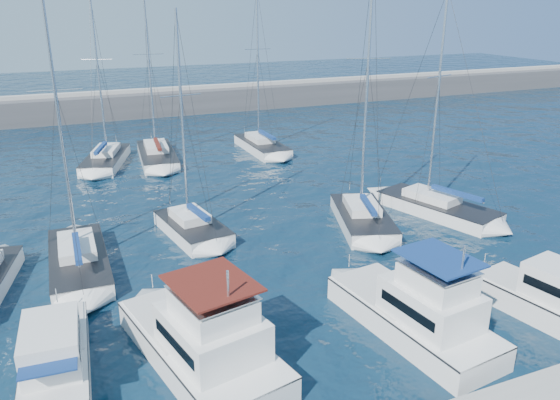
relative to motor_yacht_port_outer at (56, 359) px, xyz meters
name	(u,v)px	position (x,y,z in m)	size (l,w,h in m)	color
ground	(294,296)	(11.40, 2.30, -0.94)	(220.00, 220.00, 0.00)	black
breakwater	(136,107)	(11.40, 54.30, 0.11)	(160.00, 6.00, 4.45)	#424244
motor_yacht_port_outer	(56,359)	(0.00, 0.00, 0.00)	(2.85, 7.17, 3.20)	silver
motor_yacht_port_inner	(205,342)	(5.69, -1.43, 0.19)	(5.66, 9.68, 4.69)	silver
motor_yacht_stbd_inner	(418,314)	(15.09, -3.00, 0.19)	(4.34, 9.03, 4.69)	silver
motor_yacht_stbd_outer	(546,298)	(21.74, -3.95, 0.00)	(3.80, 6.38, 3.20)	silver
sailboat_mid_b	(79,261)	(1.42, 9.78, -0.41)	(3.12, 8.64, 15.97)	silver
sailboat_mid_c	(192,227)	(8.52, 12.04, -0.40)	(3.96, 6.83, 14.29)	silver
sailboat_mid_d	(363,217)	(19.56, 9.27, -0.38)	(5.40, 8.31, 17.61)	silver
sailboat_mid_e	(437,207)	(25.50, 9.02, -0.42)	(5.59, 9.23, 15.39)	silver
sailboat_back_a	(106,159)	(5.11, 31.25, -0.42)	(5.56, 9.12, 15.16)	silver
sailboat_back_b	(157,155)	(9.79, 30.84, -0.43)	(3.99, 9.73, 15.71)	silver
sailboat_back_c	(262,146)	(20.31, 30.36, -0.41)	(3.22, 8.56, 16.00)	silver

